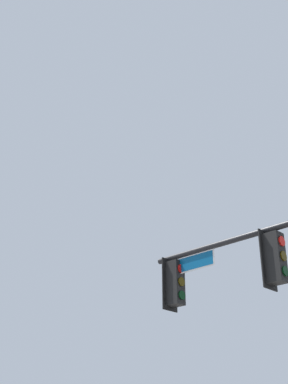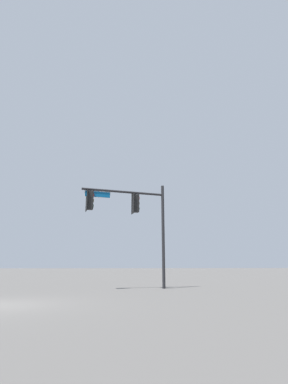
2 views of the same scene
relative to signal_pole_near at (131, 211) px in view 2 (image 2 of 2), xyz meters
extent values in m
cylinder|color=black|center=(-2.09, -0.21, -1.38)|extent=(0.19, 0.19, 6.31)
cylinder|color=black|center=(0.46, 0.04, 1.17)|extent=(5.10, 0.64, 0.14)
cube|color=black|center=(-0.12, -0.01, 0.50)|extent=(0.08, 0.52, 1.30)
cube|color=black|center=(-0.31, -0.03, 0.50)|extent=(0.39, 0.35, 1.10)
cylinder|color=black|center=(-0.31, -0.03, 1.11)|extent=(0.04, 0.04, 0.12)
cylinder|color=red|center=(-0.51, -0.05, 0.83)|extent=(0.05, 0.22, 0.22)
cylinder|color=#392D05|center=(-0.51, -0.05, 0.50)|extent=(0.05, 0.22, 0.22)
cylinder|color=black|center=(-0.51, -0.05, 0.17)|extent=(0.05, 0.22, 0.22)
cube|color=black|center=(2.68, 0.26, 0.50)|extent=(0.08, 0.52, 1.30)
cube|color=black|center=(2.49, 0.25, 0.50)|extent=(0.39, 0.35, 1.10)
cylinder|color=black|center=(2.49, 0.25, 1.11)|extent=(0.04, 0.04, 0.12)
cylinder|color=red|center=(2.29, 0.23, 0.83)|extent=(0.05, 0.22, 0.22)
cylinder|color=#392D05|center=(2.29, 0.23, 0.50)|extent=(0.05, 0.22, 0.22)
cylinder|color=black|center=(2.29, 0.23, 0.17)|extent=(0.05, 0.22, 0.22)
cube|color=#0A4C7F|center=(2.05, 0.20, 0.90)|extent=(1.50, 0.19, 0.34)
cube|color=white|center=(2.05, 0.20, 0.90)|extent=(1.55, 0.18, 0.40)
camera|label=1|loc=(-6.75, 9.14, -3.12)|focal=50.00mm
camera|label=2|loc=(3.19, 17.66, -3.25)|focal=28.00mm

